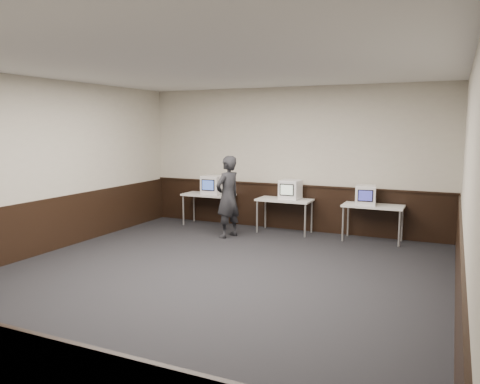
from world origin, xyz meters
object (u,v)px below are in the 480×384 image
emac_center (290,190)px  emac_right (366,195)px  desk_center (285,202)px  desk_left (209,197)px  person (228,197)px  emac_left (212,185)px  desk_right (373,208)px

emac_center → emac_right: (1.63, -0.08, -0.01)m
desk_center → desk_left: bearing=180.0°
desk_center → emac_right: 1.77m
desk_left → person: size_ratio=0.69×
emac_left → desk_right: bearing=-1.7°
person → desk_right: bearing=125.6°
desk_left → desk_center: 1.90m
desk_center → person: person is taller
desk_left → desk_right: same height
desk_center → person: size_ratio=0.69×
emac_center → emac_left: bearing=-177.7°
desk_left → emac_center: size_ratio=2.57×
emac_center → person: size_ratio=0.27×
desk_right → emac_left: size_ratio=2.47×
desk_center → person: bearing=-136.5°
desk_center → emac_left: size_ratio=2.47×
desk_right → emac_right: emac_right is taller
person → desk_left: bearing=-115.3°
desk_right → person: size_ratio=0.69×
desk_right → emac_center: size_ratio=2.57×
desk_left → desk_center: bearing=0.0°
desk_right → emac_left: emac_left is taller
desk_center → desk_right: 1.90m
desk_right → person: (-2.85, -0.90, 0.18)m
emac_right → desk_left: bearing=171.7°
emac_center → emac_right: size_ratio=1.00×
person → emac_left: bearing=-118.8°
desk_right → desk_center: bearing=180.0°
emac_center → emac_right: emac_center is taller
desk_left → emac_center: bearing=0.9°
desk_left → emac_left: 0.31m
desk_center → emac_center: emac_center is taller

